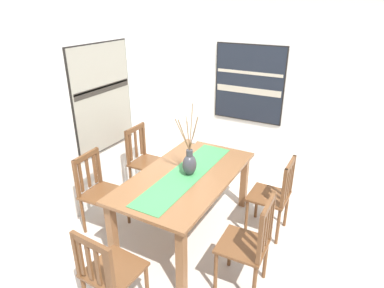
{
  "coord_description": "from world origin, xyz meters",
  "views": [
    {
      "loc": [
        -2.51,
        -1.08,
        2.49
      ],
      "look_at": [
        0.3,
        0.45,
        1.08
      ],
      "focal_mm": 30.83,
      "sensor_mm": 36.0,
      "label": 1
    }
  ],
  "objects_px": {
    "chair_2": "(100,191)",
    "painting_on_side_wall": "(249,84)",
    "chair_4": "(145,160)",
    "painting_on_back_wall": "(103,98)",
    "dining_table": "(186,183)",
    "centerpiece_vase": "(190,162)",
    "chair_0": "(274,195)",
    "chair_3": "(250,243)",
    "chair_1": "(109,272)"
  },
  "relations": [
    {
      "from": "dining_table",
      "to": "centerpiece_vase",
      "type": "relative_size",
      "value": 2.26
    },
    {
      "from": "dining_table",
      "to": "chair_2",
      "type": "relative_size",
      "value": 1.88
    },
    {
      "from": "painting_on_back_wall",
      "to": "chair_1",
      "type": "bearing_deg",
      "value": -138.65
    },
    {
      "from": "chair_2",
      "to": "chair_3",
      "type": "xyz_separation_m",
      "value": [
        -0.04,
        -1.8,
        0.02
      ]
    },
    {
      "from": "chair_2",
      "to": "chair_3",
      "type": "height_order",
      "value": "chair_3"
    },
    {
      "from": "chair_4",
      "to": "painting_on_back_wall",
      "type": "bearing_deg",
      "value": 120.76
    },
    {
      "from": "chair_1",
      "to": "chair_3",
      "type": "height_order",
      "value": "chair_3"
    },
    {
      "from": "chair_0",
      "to": "chair_2",
      "type": "xyz_separation_m",
      "value": [
        -0.86,
        1.77,
        -0.01
      ]
    },
    {
      "from": "dining_table",
      "to": "chair_1",
      "type": "xyz_separation_m",
      "value": [
        -1.3,
        -0.03,
        -0.15
      ]
    },
    {
      "from": "dining_table",
      "to": "chair_1",
      "type": "relative_size",
      "value": 1.93
    },
    {
      "from": "chair_3",
      "to": "painting_on_side_wall",
      "type": "relative_size",
      "value": 0.92
    },
    {
      "from": "dining_table",
      "to": "chair_3",
      "type": "xyz_separation_m",
      "value": [
        -0.46,
        -0.91,
        -0.13
      ]
    },
    {
      "from": "chair_1",
      "to": "chair_0",
      "type": "bearing_deg",
      "value": -25.91
    },
    {
      "from": "chair_2",
      "to": "painting_on_back_wall",
      "type": "bearing_deg",
      "value": 32.99
    },
    {
      "from": "centerpiece_vase",
      "to": "chair_2",
      "type": "distance_m",
      "value": 1.1
    },
    {
      "from": "dining_table",
      "to": "chair_1",
      "type": "distance_m",
      "value": 1.31
    },
    {
      "from": "painting_on_back_wall",
      "to": "dining_table",
      "type": "bearing_deg",
      "value": -99.5
    },
    {
      "from": "centerpiece_vase",
      "to": "chair_0",
      "type": "bearing_deg",
      "value": -62.77
    },
    {
      "from": "chair_3",
      "to": "painting_on_side_wall",
      "type": "height_order",
      "value": "painting_on_side_wall"
    },
    {
      "from": "chair_0",
      "to": "chair_4",
      "type": "bearing_deg",
      "value": 89.45
    },
    {
      "from": "painting_on_back_wall",
      "to": "chair_0",
      "type": "bearing_deg",
      "value": -84.11
    },
    {
      "from": "dining_table",
      "to": "chair_1",
      "type": "height_order",
      "value": "chair_1"
    },
    {
      "from": "chair_1",
      "to": "chair_2",
      "type": "bearing_deg",
      "value": 46.33
    },
    {
      "from": "chair_2",
      "to": "chair_4",
      "type": "relative_size",
      "value": 0.97
    },
    {
      "from": "centerpiece_vase",
      "to": "chair_2",
      "type": "relative_size",
      "value": 0.83
    },
    {
      "from": "chair_3",
      "to": "painting_on_back_wall",
      "type": "distance_m",
      "value": 2.47
    },
    {
      "from": "chair_4",
      "to": "painting_on_side_wall",
      "type": "height_order",
      "value": "painting_on_side_wall"
    },
    {
      "from": "chair_2",
      "to": "painting_on_side_wall",
      "type": "relative_size",
      "value": 0.88
    },
    {
      "from": "centerpiece_vase",
      "to": "chair_3",
      "type": "height_order",
      "value": "centerpiece_vase"
    },
    {
      "from": "dining_table",
      "to": "painting_on_side_wall",
      "type": "bearing_deg",
      "value": -3.96
    },
    {
      "from": "centerpiece_vase",
      "to": "painting_on_side_wall",
      "type": "height_order",
      "value": "painting_on_side_wall"
    },
    {
      "from": "centerpiece_vase",
      "to": "painting_on_side_wall",
      "type": "relative_size",
      "value": 0.73
    },
    {
      "from": "chair_1",
      "to": "painting_on_back_wall",
      "type": "bearing_deg",
      "value": 41.35
    },
    {
      "from": "chair_2",
      "to": "centerpiece_vase",
      "type": "bearing_deg",
      "value": -65.09
    },
    {
      "from": "chair_0",
      "to": "chair_3",
      "type": "relative_size",
      "value": 0.96
    },
    {
      "from": "centerpiece_vase",
      "to": "chair_4",
      "type": "distance_m",
      "value": 1.11
    },
    {
      "from": "chair_3",
      "to": "chair_4",
      "type": "distance_m",
      "value": 2.03
    },
    {
      "from": "painting_on_back_wall",
      "to": "painting_on_side_wall",
      "type": "relative_size",
      "value": 1.26
    },
    {
      "from": "centerpiece_vase",
      "to": "chair_1",
      "type": "xyz_separation_m",
      "value": [
        -1.31,
        0.01,
        -0.4
      ]
    },
    {
      "from": "dining_table",
      "to": "chair_0",
      "type": "relative_size",
      "value": 1.87
    },
    {
      "from": "chair_2",
      "to": "painting_on_side_wall",
      "type": "height_order",
      "value": "painting_on_side_wall"
    },
    {
      "from": "chair_4",
      "to": "chair_2",
      "type": "bearing_deg",
      "value": -179.52
    },
    {
      "from": "dining_table",
      "to": "painting_on_side_wall",
      "type": "height_order",
      "value": "painting_on_side_wall"
    },
    {
      "from": "chair_0",
      "to": "chair_4",
      "type": "distance_m",
      "value": 1.78
    },
    {
      "from": "painting_on_back_wall",
      "to": "painting_on_side_wall",
      "type": "xyz_separation_m",
      "value": [
        1.35,
        -1.42,
        0.06
      ]
    },
    {
      "from": "centerpiece_vase",
      "to": "chair_3",
      "type": "relative_size",
      "value": 0.79
    },
    {
      "from": "centerpiece_vase",
      "to": "chair_0",
      "type": "relative_size",
      "value": 0.82
    },
    {
      "from": "chair_1",
      "to": "chair_2",
      "type": "xyz_separation_m",
      "value": [
        0.88,
        0.92,
        0.0
      ]
    },
    {
      "from": "dining_table",
      "to": "painting_on_side_wall",
      "type": "xyz_separation_m",
      "value": [
        1.57,
        -0.11,
        0.79
      ]
    },
    {
      "from": "chair_0",
      "to": "painting_on_side_wall",
      "type": "bearing_deg",
      "value": 34.06
    }
  ]
}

